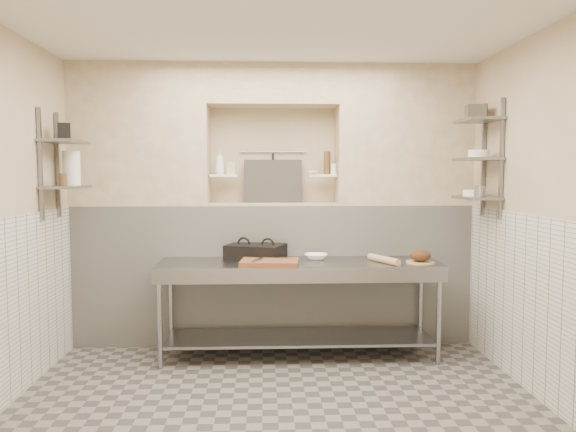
{
  "coord_description": "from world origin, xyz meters",
  "views": [
    {
      "loc": [
        -0.09,
        -3.97,
        1.71
      ],
      "look_at": [
        0.11,
        0.9,
        1.35
      ],
      "focal_mm": 35.0,
      "sensor_mm": 36.0,
      "label": 1
    }
  ],
  "objects": [
    {
      "name": "shelf_rail_left_a",
      "position": [
        -1.98,
        1.25,
        1.8
      ],
      "size": [
        0.03,
        0.03,
        0.95
      ],
      "primitive_type": "cube",
      "color": "slate",
      "rests_on": "wall_left"
    },
    {
      "name": "backwall_pillar_right",
      "position": [
        1.33,
        1.75,
        2.1
      ],
      "size": [
        1.35,
        0.4,
        1.4
      ],
      "primitive_type": "cube",
      "color": "beige",
      "rests_on": "backwall_lower"
    },
    {
      "name": "shelf_rail_left_b",
      "position": [
        -1.98,
        0.85,
        1.8
      ],
      "size": [
        0.03,
        0.03,
        0.95
      ],
      "primitive_type": "cube",
      "color": "slate",
      "rests_on": "wall_left"
    },
    {
      "name": "alcove_sill",
      "position": [
        0.0,
        1.75,
        1.41
      ],
      "size": [
        1.3,
        0.4,
        0.02
      ],
      "primitive_type": "cube",
      "color": "beige",
      "rests_on": "backwall_lower"
    },
    {
      "name": "wall_shelf_right_lower",
      "position": [
        1.84,
        1.05,
        1.5
      ],
      "size": [
        0.3,
        0.5,
        0.02
      ],
      "primitive_type": "cube",
      "color": "slate",
      "rests_on": "wall_right"
    },
    {
      "name": "wall_right",
      "position": [
        2.05,
        0.0,
        1.4
      ],
      "size": [
        0.1,
        3.9,
        2.8
      ],
      "primitive_type": "cube",
      "color": "beige",
      "rests_on": "ground"
    },
    {
      "name": "knife_blade",
      "position": [
        0.01,
        1.13,
        0.95
      ],
      "size": [
        0.28,
        0.08,
        0.01
      ],
      "primitive_type": "cube",
      "rotation": [
        0.0,
        0.0,
        -0.16
      ],
      "color": "gray",
      "rests_on": "cutting_board"
    },
    {
      "name": "splash_panel",
      "position": [
        0.0,
        1.85,
        1.64
      ],
      "size": [
        0.6,
        0.08,
        0.45
      ],
      "primitive_type": "cube",
      "rotation": [
        -0.14,
        0.0,
        0.0
      ],
      "color": "#383330",
      "rests_on": "alcove_sill"
    },
    {
      "name": "basket_right",
      "position": [
        1.84,
        1.13,
        2.28
      ],
      "size": [
        0.2,
        0.23,
        0.13
      ],
      "primitive_type": "cube",
      "rotation": [
        0.0,
        0.0,
        -0.19
      ],
      "color": "gray",
      "rests_on": "wall_shelf_right_upper"
    },
    {
      "name": "alcove_shelf_left",
      "position": [
        -0.5,
        1.75,
        1.7
      ],
      "size": [
        0.28,
        0.16,
        0.02
      ],
      "primitive_type": "cube",
      "color": "white",
      "rests_on": "backwall_lower"
    },
    {
      "name": "prep_table",
      "position": [
        0.23,
        1.18,
        0.64
      ],
      "size": [
        2.6,
        0.7,
        0.9
      ],
      "color": "gray",
      "rests_on": "floor"
    },
    {
      "name": "backwall_pillar_left",
      "position": [
        -1.33,
        1.75,
        2.1
      ],
      "size": [
        1.35,
        0.4,
        1.4
      ],
      "primitive_type": "cube",
      "color": "beige",
      "rests_on": "backwall_lower"
    },
    {
      "name": "mixing_bowl",
      "position": [
        0.4,
        1.33,
        0.93
      ],
      "size": [
        0.24,
        0.24,
        0.06
      ],
      "primitive_type": "imported",
      "rotation": [
        0.0,
        0.0,
        -0.08
      ],
      "color": "white",
      "rests_on": "prep_table"
    },
    {
      "name": "cutting_board",
      "position": [
        -0.05,
        1.01,
        0.92
      ],
      "size": [
        0.54,
        0.4,
        0.05
      ],
      "primitive_type": "cube",
      "rotation": [
        0.0,
        0.0,
        -0.09
      ],
      "color": "brown",
      "rests_on": "prep_table"
    },
    {
      "name": "jar_alcove",
      "position": [
        -0.43,
        1.75,
        1.78
      ],
      "size": [
        0.09,
        0.09,
        0.13
      ],
      "primitive_type": "cube",
      "color": "beige",
      "rests_on": "alcove_shelf_left"
    },
    {
      "name": "bowl_alcove",
      "position": [
        0.4,
        1.7,
        1.73
      ],
      "size": [
        0.16,
        0.16,
        0.04
      ],
      "primitive_type": "imported",
      "rotation": [
        0.0,
        0.0,
        0.41
      ],
      "color": "white",
      "rests_on": "alcove_shelf_right"
    },
    {
      "name": "wall_shelf_right_upper",
      "position": [
        1.84,
        1.05,
        2.2
      ],
      "size": [
        0.3,
        0.5,
        0.03
      ],
      "primitive_type": "cube",
      "color": "slate",
      "rests_on": "wall_right"
    },
    {
      "name": "backwall_header",
      "position": [
        0.0,
        1.75,
        2.6
      ],
      "size": [
        1.3,
        0.4,
        0.4
      ],
      "primitive_type": "cube",
      "color": "beige",
      "rests_on": "backwall_lower"
    },
    {
      "name": "wall_back",
      "position": [
        0.0,
        2.0,
        1.4
      ],
      "size": [
        4.0,
        0.1,
        2.8
      ],
      "primitive_type": "cube",
      "color": "beige",
      "rests_on": "ground"
    },
    {
      "name": "rolling_pin",
      "position": [
        1.0,
        1.09,
        0.93
      ],
      "size": [
        0.24,
        0.41,
        0.06
      ],
      "primitive_type": "cylinder",
      "rotation": [
        1.57,
        0.0,
        0.44
      ],
      "color": "tan",
      "rests_on": "prep_table"
    },
    {
      "name": "jar_left",
      "position": [
        -1.84,
        0.99,
        1.67
      ],
      "size": [
        0.07,
        0.07,
        0.11
      ],
      "primitive_type": "cylinder",
      "color": "#4F381C",
      "rests_on": "wall_shelf_left_lower"
    },
    {
      "name": "wall_shelf_left_lower",
      "position": [
        -1.84,
        1.05,
        1.6
      ],
      "size": [
        0.3,
        0.5,
        0.02
      ],
      "primitive_type": "cube",
      "color": "slate",
      "rests_on": "wall_left"
    },
    {
      "name": "bottle_soap",
      "position": [
        -0.54,
        1.72,
        1.83
      ],
      "size": [
        0.12,
        0.12,
        0.24
      ],
      "primitive_type": "imported",
      "rotation": [
        0.0,
        0.0,
        -0.32
      ],
      "color": "white",
      "rests_on": "alcove_shelf_left"
    },
    {
      "name": "tongs",
      "position": [
        -0.16,
        0.97,
        0.96
      ],
      "size": [
        0.1,
        0.22,
        0.02
      ],
      "primitive_type": "cylinder",
      "rotation": [
        1.57,
        0.0,
        -0.37
      ],
      "color": "gray",
      "rests_on": "cutting_board"
    },
    {
      "name": "canister_right",
      "position": [
        1.84,
        0.98,
        1.56
      ],
      "size": [
        0.1,
        0.1,
        0.1
      ],
      "primitive_type": "cylinder",
      "color": "gray",
      "rests_on": "wall_shelf_right_lower"
    },
    {
      "name": "jug_left",
      "position": [
        -1.84,
        1.21,
        1.77
      ],
      "size": [
        0.15,
        0.15,
        0.31
      ],
      "primitive_type": "cylinder",
      "color": "white",
      "rests_on": "wall_shelf_left_lower"
    },
    {
      "name": "wall_front",
      "position": [
        0.0,
        -2.0,
        1.4
      ],
      "size": [
        4.0,
        0.1,
        2.8
      ],
      "primitive_type": "cube",
      "color": "beige",
      "rests_on": "ground"
    },
    {
      "name": "ceiling",
      "position": [
        0.0,
        0.0,
        2.85
      ],
      "size": [
        4.0,
        3.9,
        0.1
      ],
      "primitive_type": "cube",
      "color": "silver",
      "rests_on": "ground"
    },
    {
      "name": "condiment_b",
      "position": [
        0.54,
        1.74,
        1.83
      ],
      "size": [
        0.06,
        0.06,
        0.23
      ],
      "primitive_type": "cylinder",
      "color": "#4F381C",
      "rests_on": "alcove_shelf_right"
    },
    {
      "name": "utensil_rail",
      "position": [
        0.0,
        1.92,
        1.95
      ],
      "size": [
        0.7,
        0.02,
        0.02
      ],
      "primitive_type": "cylinder",
      "rotation": [
        0.0,
        1.57,
        0.0
      ],
      "color": "gray",
      "rests_on": "wall_back"
    },
    {
      "name": "wall_shelf_right_mid",
      "position": [
        1.84,
        1.05,
        1.85
      ],
      "size": [
        0.3,
        0.5,
        0.02
      ],
      "primitive_type": "cube",
      "color": "slate",
      "rests_on": "wall_right"
    },
    {
      "name": "panini_press",
      "position": [
        -0.17,
        1.38,
        0.97
      ],
      "size": [
        0.62,
        0.53,
        0.14
      ],
      "rotation": [
        0.0,
        0.0,
        -0.35
      ],
      "color": "black",
      "rests_on": "prep_table"
    },
    {
      "name": "wainscot_right",
      "position": [
        1.99,
        0.0,
        0.7
      ],
      "size": [
        0.02,
        3.9,
        1.4
      ],
      "primitive_type": "cube",
      "color": "silver",
      "rests_on": "floor"
    },
    {
      "name": "bread_board",
      "position": [
        1.34,
        1.07,
        0.91
      ],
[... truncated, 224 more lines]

